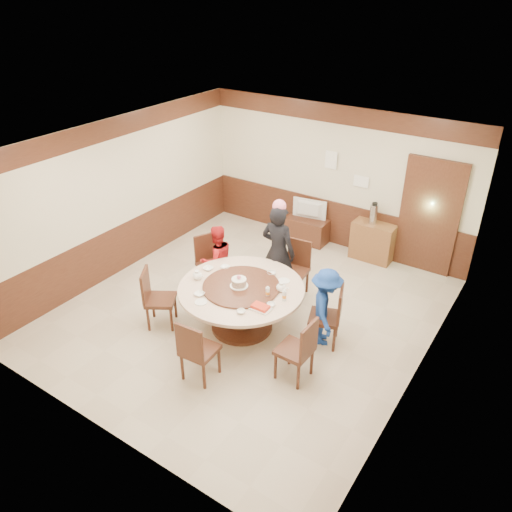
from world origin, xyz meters
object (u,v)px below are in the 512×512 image
Objects in this scene: person_blue at (326,307)px; birthday_cake at (239,282)px; television at (308,210)px; shrimp_platter at (260,307)px; thermos at (374,214)px; tv_stand at (307,230)px; banquet_table at (241,299)px; person_red at (217,260)px; side_cabinet at (373,242)px; person_standing at (278,252)px.

person_blue is 1.33m from birthday_cake.
birthday_cake is at bearing 90.44° from television.
thermos is (0.24, 3.50, 0.16)m from shrimp_platter.
person_blue is 1.46× the size of tv_stand.
person_red is at bearing 146.48° from banquet_table.
birthday_cake is at bearing -121.77° from banquet_table.
banquet_table reaches higher than side_cabinet.
television reaches higher than banquet_table.
birthday_cake is at bearing 153.57° from shrimp_platter.
birthday_cake is at bearing -104.15° from thermos.
birthday_cake is at bearing -80.36° from tv_stand.
shrimp_platter is 0.43× the size of television.
person_blue reaches higher than television.
thermos is (1.35, 0.03, 0.24)m from television.
person_red is at bearing -124.98° from side_cabinet.
person_standing reaches higher than shrimp_platter.
person_red reaches higher than television.
person_blue reaches higher than shrimp_platter.
television is at bearing 0.00° from tv_stand.
person_standing is 2.31m from side_cabinet.
person_standing is at bearing 30.10° from person_blue.
tv_stand is at bearing 2.11° from person_blue.
person_red is at bearing 72.09° from television.
person_red is 2.18m from person_blue.
banquet_table is 1.14m from person_red.
person_red is at bearing -98.71° from tv_stand.
tv_stand is at bearing -75.32° from person_standing.
person_blue is at bearing 47.14° from shrimp_platter.
birthday_cake reaches higher than television.
tv_stand is at bearing 107.74° from shrimp_platter.
side_cabinet is at bearing -112.41° from person_standing.
person_red is 3.11m from thermos.
person_standing is (-0.02, 1.10, 0.31)m from banquet_table.
banquet_table is 3.30m from side_cabinet.
side_cabinet is 0.57m from thermos.
banquet_table is at bearing -79.93° from tv_stand.
banquet_table is 5.02× the size of thermos.
side_cabinet reaches higher than tv_stand.
thermos is at bearing -111.22° from person_standing.
side_cabinet is at bearing 75.19° from banquet_table.
shrimp_platter is (0.57, -1.41, -0.07)m from person_standing.
person_standing reaches higher than person_red.
banquet_table is at bearing 58.23° from birthday_cake.
person_blue is 3.30m from tv_stand.
banquet_table is 1.13× the size of person_standing.
person_standing reaches higher than television.
birthday_cake is (-1.24, -0.43, 0.23)m from person_blue.
side_cabinet is (0.86, 3.22, -0.47)m from birthday_cake.
tv_stand is 1.52m from thermos.
person_standing is at bearing -112.45° from side_cabinet.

